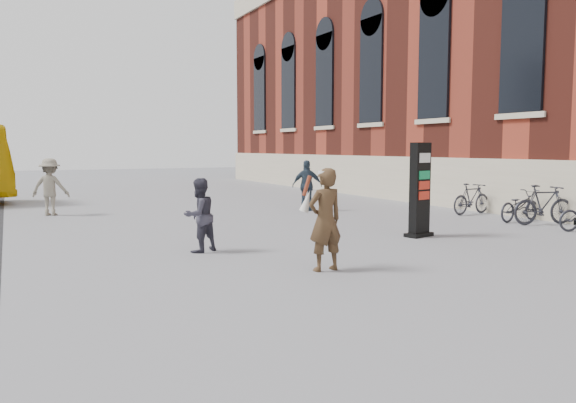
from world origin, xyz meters
name	(u,v)px	position (x,y,z in m)	size (l,w,h in m)	color
ground	(317,270)	(0.00, 0.00, 0.00)	(100.00, 100.00, 0.00)	#9E9EA3
info_pylon	(420,190)	(4.09, 2.20, 1.14)	(0.80, 0.53, 2.28)	black
woman	(325,218)	(0.11, -0.07, 0.93)	(0.70, 0.64, 1.81)	#3C2917
pedestrian_a	(199,215)	(-1.32, 2.63, 0.77)	(0.75, 0.58, 1.54)	#32303D
pedestrian_b	(50,187)	(-3.63, 10.86, 0.91)	(1.18, 0.68, 1.82)	gray
pedestrian_c	(307,186)	(4.32, 8.33, 0.87)	(1.02, 0.42, 1.74)	#2A3947
bike_5	(544,205)	(8.60, 2.29, 0.56)	(0.53, 1.88, 1.13)	#272830
bike_6	(520,206)	(8.60, 3.12, 0.46)	(0.61, 1.75, 0.92)	#272830
bike_7	(472,199)	(8.60, 5.04, 0.51)	(0.48, 1.70, 1.02)	#272830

